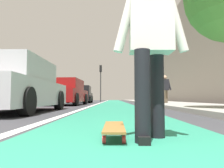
# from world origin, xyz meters

# --- Properties ---
(ground_plane) EXTENTS (80.00, 80.00, 0.00)m
(ground_plane) POSITION_xyz_m (10.00, 0.00, 0.00)
(ground_plane) COLOR #38383D
(bike_lane_paint) EXTENTS (56.00, 2.15, 0.00)m
(bike_lane_paint) POSITION_xyz_m (24.00, 0.00, 0.00)
(bike_lane_paint) COLOR #288466
(bike_lane_paint) RESTS_ON ground
(lane_stripe_white) EXTENTS (52.00, 0.16, 0.01)m
(lane_stripe_white) POSITION_xyz_m (20.00, 1.23, 0.00)
(lane_stripe_white) COLOR silver
(lane_stripe_white) RESTS_ON ground
(sidewalk_curb) EXTENTS (52.00, 3.20, 0.13)m
(sidewalk_curb) POSITION_xyz_m (18.00, -3.46, 0.07)
(sidewalk_curb) COLOR #9E9B93
(sidewalk_curb) RESTS_ON ground
(building_facade) EXTENTS (40.00, 1.20, 9.04)m
(building_facade) POSITION_xyz_m (22.00, -6.47, 4.52)
(building_facade) COLOR gray
(building_facade) RESTS_ON ground
(skateboard) EXTENTS (0.84, 0.21, 0.11)m
(skateboard) POSITION_xyz_m (1.45, 0.08, 0.09)
(skateboard) COLOR red
(skateboard) RESTS_ON ground
(skater_person) EXTENTS (0.46, 0.72, 1.64)m
(skater_person) POSITION_xyz_m (1.31, -0.27, 0.94)
(skater_person) COLOR black
(skater_person) RESTS_ON ground
(parked_car_near) EXTENTS (4.51, 1.99, 1.48)m
(parked_car_near) POSITION_xyz_m (5.37, 2.86, 0.71)
(parked_car_near) COLOR #B7B7BC
(parked_car_near) RESTS_ON ground
(parked_car_mid) EXTENTS (4.55, 2.06, 1.50)m
(parked_car_mid) POSITION_xyz_m (11.95, 2.84, 0.73)
(parked_car_mid) COLOR maroon
(parked_car_mid) RESTS_ON ground
(parked_car_far) EXTENTS (4.65, 2.09, 1.49)m
(parked_car_far) POSITION_xyz_m (18.54, 3.01, 0.72)
(parked_car_far) COLOR black
(parked_car_far) RESTS_ON ground
(traffic_light) EXTENTS (0.33, 0.28, 4.36)m
(traffic_light) POSITION_xyz_m (25.02, 1.63, 3.01)
(traffic_light) COLOR #2D2D2D
(traffic_light) RESTS_ON ground
(pedestrian_distant) EXTENTS (0.48, 0.75, 1.71)m
(pedestrian_distant) POSITION_xyz_m (11.69, -2.86, 0.98)
(pedestrian_distant) COLOR brown
(pedestrian_distant) RESTS_ON ground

